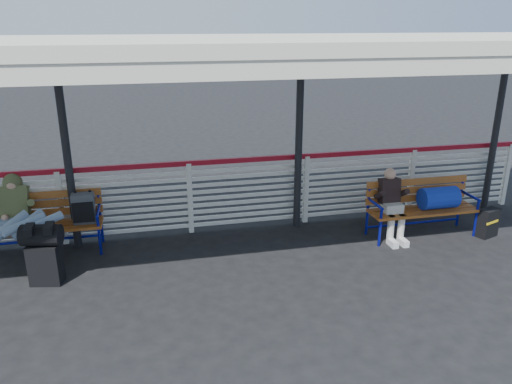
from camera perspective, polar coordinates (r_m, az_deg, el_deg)
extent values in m
plane|color=black|center=(6.80, -5.67, -10.81)|extent=(60.00, 60.00, 0.00)
cube|color=silver|center=(8.27, -7.55, -0.72)|extent=(12.00, 0.04, 1.04)
cube|color=maroon|center=(8.09, -7.73, 3.28)|extent=(12.00, 0.06, 0.08)
cube|color=silver|center=(10.61, 26.67, 1.81)|extent=(0.08, 0.08, 1.20)
cube|color=silver|center=(6.81, -7.59, 16.40)|extent=(12.60, 3.60, 0.16)
cube|color=silver|center=(5.08, -5.47, 14.16)|extent=(12.60, 0.06, 0.30)
cylinder|color=black|center=(7.92, -20.81, 4.10)|extent=(0.12, 0.12, 3.00)
cylinder|color=black|center=(8.22, 4.91, 5.79)|extent=(0.12, 0.12, 3.00)
cylinder|color=black|center=(9.98, 25.73, 6.33)|extent=(0.12, 0.12, 3.00)
cube|color=black|center=(7.32, -22.92, -7.60)|extent=(0.45, 0.32, 0.56)
cylinder|color=black|center=(7.15, -23.35, -4.55)|extent=(0.56, 0.39, 0.29)
cube|color=#AD6821|center=(8.13, -23.45, -3.70)|extent=(1.80, 0.50, 0.04)
cube|color=#AD6821|center=(8.28, -23.41, -1.29)|extent=(1.80, 0.10, 0.40)
cylinder|color=#0D1599|center=(7.91, -17.41, -5.36)|extent=(0.04, 0.04, 0.45)
cylinder|color=#0D1599|center=(8.26, -17.36, -2.61)|extent=(0.04, 0.04, 0.90)
cube|color=#4B4E52|center=(7.94, -19.09, -1.75)|extent=(0.32, 0.20, 0.46)
cube|color=#AD6821|center=(8.54, 18.59, -2.02)|extent=(1.80, 0.50, 0.04)
cube|color=#AD6821|center=(8.66, 17.90, 0.25)|extent=(1.80, 0.10, 0.40)
cylinder|color=#0D1599|center=(8.07, 13.95, -4.54)|extent=(0.04, 0.04, 0.45)
cylinder|color=#0D1599|center=(8.93, 23.77, -3.30)|extent=(0.04, 0.04, 0.45)
cylinder|color=#0D1599|center=(8.37, 12.66, -1.90)|extent=(0.04, 0.04, 0.90)
cylinder|color=#0D1599|center=(9.21, 22.27, -0.95)|extent=(0.04, 0.04, 0.90)
cylinder|color=#102C99|center=(8.61, 20.15, -0.63)|extent=(0.61, 0.36, 0.36)
cube|color=#7F90AB|center=(8.18, -25.94, -3.26)|extent=(0.36, 0.26, 0.18)
cube|color=#4E512B|center=(8.27, -25.92, -1.08)|extent=(0.42, 0.38, 0.53)
sphere|color=#4E512B|center=(8.28, -26.05, 0.97)|extent=(0.28, 0.28, 0.28)
sphere|color=tan|center=(8.25, -26.10, 0.82)|extent=(0.21, 0.21, 0.21)
cube|color=black|center=(7.07, -24.50, -3.95)|extent=(0.11, 0.27, 0.10)
cube|color=black|center=(7.03, -22.59, -3.83)|extent=(0.11, 0.27, 0.10)
cube|color=beige|center=(8.27, 15.28, -1.77)|extent=(0.30, 0.24, 0.16)
cube|color=black|center=(8.31, 14.98, 0.17)|extent=(0.32, 0.23, 0.42)
sphere|color=tan|center=(8.25, 15.08, 1.99)|extent=(0.19, 0.19, 0.19)
cylinder|color=beige|center=(8.19, 15.12, -4.15)|extent=(0.11, 0.11, 0.46)
cylinder|color=beige|center=(8.28, 16.23, -4.02)|extent=(0.11, 0.11, 0.46)
cube|color=silver|center=(8.19, 15.33, -5.64)|extent=(0.10, 0.24, 0.10)
cube|color=silver|center=(8.27, 16.44, -5.49)|extent=(0.10, 0.24, 0.10)
cube|color=black|center=(9.01, 24.99, -3.20)|extent=(0.39, 0.30, 0.48)
cube|color=yellow|center=(8.92, 25.43, -3.16)|extent=(0.28, 0.12, 0.04)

